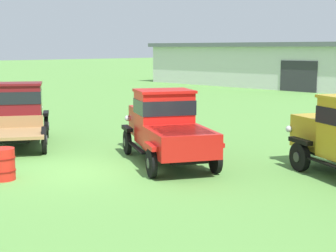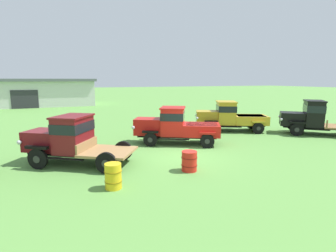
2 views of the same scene
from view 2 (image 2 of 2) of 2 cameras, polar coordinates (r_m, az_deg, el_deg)
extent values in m
plane|color=#5B9342|center=(13.16, 3.29, -6.43)|extent=(240.00, 240.00, 0.00)
cube|color=#2D2D33|center=(39.02, -28.72, 5.11)|extent=(3.20, 0.08, 2.40)
cylinder|color=black|center=(12.38, -26.48, -6.43)|extent=(0.82, 0.61, 0.89)
cylinder|color=#2D2D2D|center=(12.32, -26.73, -6.53)|extent=(0.28, 0.19, 0.31)
cylinder|color=black|center=(13.90, -21.71, -4.35)|extent=(0.82, 0.61, 0.89)
cylinder|color=#2D2D2D|center=(13.98, -21.52, -4.26)|extent=(0.28, 0.19, 0.31)
cylinder|color=black|center=(10.84, -13.30, -7.87)|extent=(0.82, 0.61, 0.89)
cylinder|color=#2D2D2D|center=(10.77, -13.48, -8.01)|extent=(0.28, 0.19, 0.31)
cylinder|color=black|center=(12.55, -9.73, -5.27)|extent=(0.82, 0.61, 0.89)
cylinder|color=#2D2D2D|center=(12.63, -9.59, -5.17)|extent=(0.28, 0.19, 0.31)
cube|color=black|center=(12.39, -18.70, -5.48)|extent=(4.31, 3.32, 0.12)
cube|color=maroon|center=(13.13, -25.00, -2.77)|extent=(2.08, 2.01, 0.89)
cube|color=silver|center=(13.60, -27.64, -2.75)|extent=(0.63, 0.92, 0.67)
sphere|color=silver|center=(13.05, -29.65, -3.12)|extent=(0.20, 0.20, 0.20)
sphere|color=silver|center=(14.16, -25.89, -1.87)|extent=(0.20, 0.20, 0.20)
cube|color=black|center=(12.26, -26.66, -4.21)|extent=(0.96, 0.73, 0.12)
cube|color=black|center=(13.80, -21.85, -2.36)|extent=(0.96, 0.73, 0.12)
cube|color=maroon|center=(12.32, -19.89, -1.71)|extent=(1.89, 2.05, 1.52)
cube|color=black|center=(12.26, -19.99, -0.14)|extent=(1.95, 2.11, 0.43)
cube|color=maroon|center=(12.19, -20.12, 1.98)|extent=(2.03, 2.18, 0.08)
cube|color=black|center=(11.68, -21.51, -6.70)|extent=(1.43, 1.00, 0.05)
cube|color=black|center=(13.25, -17.18, -4.49)|extent=(1.43, 1.00, 0.05)
cube|color=#9E7547|center=(11.76, -12.83, -5.47)|extent=(2.82, 2.79, 0.10)
cube|color=#9E7547|center=(12.13, -17.24, -4.07)|extent=(1.07, 1.58, 0.44)
cylinder|color=black|center=(14.81, -3.87, -2.99)|extent=(0.76, 0.51, 0.79)
cylinder|color=#2D2D2D|center=(14.73, -3.93, -3.06)|extent=(0.26, 0.16, 0.28)
cylinder|color=black|center=(16.54, -2.75, -1.59)|extent=(0.76, 0.51, 0.79)
cylinder|color=#2D2D2D|center=(16.62, -2.70, -1.53)|extent=(0.26, 0.16, 0.28)
cylinder|color=black|center=(14.58, 8.53, -3.28)|extent=(0.76, 0.51, 0.79)
cylinder|color=#2D2D2D|center=(14.50, 8.54, -3.36)|extent=(0.26, 0.16, 0.28)
cylinder|color=black|center=(16.34, 8.33, -1.83)|extent=(0.76, 0.51, 0.79)
cylinder|color=#2D2D2D|center=(16.42, 8.32, -1.77)|extent=(0.26, 0.16, 0.28)
cube|color=black|center=(15.48, 1.96, -2.09)|extent=(4.47, 3.08, 0.12)
cube|color=red|center=(15.60, -4.17, -0.05)|extent=(2.02, 1.88, 0.94)
cube|color=silver|center=(15.76, -6.94, -0.16)|extent=(0.53, 0.89, 0.70)
sphere|color=silver|center=(15.11, -7.57, -0.34)|extent=(0.20, 0.20, 0.20)
sphere|color=silver|center=(16.40, -6.44, 0.50)|extent=(0.20, 0.20, 0.20)
cube|color=black|center=(14.71, -3.89, -1.30)|extent=(0.89, 0.62, 0.12)
cube|color=black|center=(16.45, -2.76, -0.07)|extent=(0.89, 0.62, 0.12)
cube|color=red|center=(15.35, 1.07, 0.97)|extent=(1.86, 1.99, 1.54)
cube|color=black|center=(15.29, 1.08, 2.25)|extent=(1.92, 2.05, 0.43)
cube|color=red|center=(15.24, 1.08, 3.98)|extent=(2.01, 2.12, 0.08)
cube|color=black|center=(14.64, 1.22, -2.88)|extent=(1.60, 0.97, 0.05)
cube|color=black|center=(16.35, 1.79, -1.51)|extent=(1.60, 0.97, 0.05)
cube|color=red|center=(15.36, 7.30, -0.78)|extent=(2.63, 2.46, 0.66)
cube|color=black|center=(15.30, 7.32, 0.33)|extent=(2.22, 2.08, 0.06)
cube|color=red|center=(14.49, 8.58, -1.57)|extent=(0.86, 0.60, 0.12)
cube|color=red|center=(16.25, 8.37, -0.30)|extent=(0.86, 0.60, 0.12)
cylinder|color=black|center=(18.66, 9.33, -0.36)|extent=(0.79, 0.51, 0.80)
cylinder|color=#2D2D2D|center=(18.56, 9.36, -0.42)|extent=(0.26, 0.15, 0.28)
cylinder|color=black|center=(20.55, 8.82, 0.61)|extent=(0.79, 0.51, 0.80)
cylinder|color=#2D2D2D|center=(20.66, 8.79, 0.65)|extent=(0.26, 0.15, 0.28)
cylinder|color=black|center=(19.27, 19.05, -0.46)|extent=(0.79, 0.51, 0.80)
cylinder|color=#2D2D2D|center=(19.17, 19.13, -0.52)|extent=(0.26, 0.15, 0.28)
cylinder|color=black|center=(21.10, 17.69, 0.49)|extent=(0.79, 0.51, 0.80)
cylinder|color=#2D2D2D|center=(21.20, 17.62, 0.54)|extent=(0.26, 0.15, 0.28)
cube|color=black|center=(19.80, 13.51, 0.32)|extent=(4.66, 3.01, 0.12)
cube|color=gold|center=(19.49, 8.44, 1.90)|extent=(1.97, 1.89, 0.93)
cube|color=silver|center=(19.45, 6.27, 1.79)|extent=(0.52, 0.98, 0.70)
sphere|color=silver|center=(18.73, 6.34, 1.69)|extent=(0.20, 0.20, 0.20)
sphere|color=silver|center=(20.16, 6.16, 2.29)|extent=(0.20, 0.20, 0.20)
cube|color=black|center=(18.59, 9.37, 0.99)|extent=(0.91, 0.58, 0.12)
cube|color=black|center=(20.48, 8.85, 1.84)|extent=(0.91, 0.58, 0.12)
cube|color=gold|center=(19.62, 12.48, 2.76)|extent=(1.85, 2.06, 1.56)
cube|color=black|center=(19.58, 12.52, 3.78)|extent=(1.91, 2.12, 0.44)
cube|color=gold|center=(19.53, 12.58, 5.15)|extent=(1.99, 2.18, 0.08)
cube|color=black|center=(18.84, 13.18, -0.21)|extent=(1.60, 0.88, 0.05)
cube|color=black|center=(20.68, 12.34, 0.72)|extent=(1.60, 0.88, 0.05)
cube|color=gold|center=(20.03, 17.45, 1.33)|extent=(2.86, 2.61, 0.63)
cube|color=black|center=(19.99, 17.49, 2.14)|extent=(2.41, 2.21, 0.06)
cube|color=gold|center=(19.19, 19.12, 0.85)|extent=(0.87, 0.57, 0.12)
cube|color=gold|center=(21.03, 17.75, 1.69)|extent=(0.87, 0.57, 0.12)
cylinder|color=black|center=(19.54, 26.23, -0.72)|extent=(0.74, 0.67, 0.86)
cylinder|color=#2D2D2D|center=(19.45, 26.26, -0.77)|extent=(0.25, 0.22, 0.30)
cylinder|color=black|center=(21.45, 25.58, 0.21)|extent=(0.74, 0.67, 0.86)
cylinder|color=#2D2D2D|center=(21.53, 25.55, 0.25)|extent=(0.25, 0.22, 0.30)
cube|color=black|center=(20.73, 30.09, -0.25)|extent=(4.22, 3.87, 0.12)
cube|color=black|center=(20.37, 25.37, 1.44)|extent=(2.06, 2.05, 0.90)
cube|color=silver|center=(20.30, 23.28, 1.44)|extent=(0.75, 0.85, 0.68)
sphere|color=silver|center=(19.57, 23.43, 1.33)|extent=(0.20, 0.20, 0.20)
sphere|color=silver|center=(21.02, 23.12, 1.90)|extent=(0.20, 0.20, 0.20)
cube|color=black|center=(19.46, 26.34, 0.67)|extent=(0.87, 0.80, 0.12)
cube|color=black|center=(21.38, 25.67, 1.47)|extent=(0.87, 0.80, 0.12)
cube|color=black|center=(20.53, 29.10, 2.31)|extent=(1.95, 2.01, 1.69)
cube|color=black|center=(20.49, 29.19, 3.37)|extent=(2.01, 2.07, 0.47)
cube|color=black|center=(20.44, 29.31, 4.78)|extent=(2.08, 2.14, 0.08)
cube|color=black|center=(19.74, 29.66, -0.72)|extent=(1.24, 1.10, 0.05)
cube|color=black|center=(21.60, 28.73, 0.18)|extent=(1.24, 1.10, 0.05)
cube|color=olive|center=(19.82, 31.33, 0.41)|extent=(0.11, 0.11, 0.48)
cube|color=olive|center=(21.62, 30.28, 1.19)|extent=(0.11, 0.11, 0.48)
cylinder|color=gold|center=(9.40, -11.85, -10.61)|extent=(0.57, 0.57, 0.89)
cylinder|color=#896E0F|center=(9.34, -11.89, -9.58)|extent=(0.60, 0.60, 0.03)
cylinder|color=#896E0F|center=(9.47, -11.81, -11.62)|extent=(0.60, 0.60, 0.03)
cylinder|color=red|center=(10.94, 4.65, -7.62)|extent=(0.63, 0.63, 0.83)
cylinder|color=maroon|center=(10.89, 4.67, -6.79)|extent=(0.66, 0.66, 0.03)
cylinder|color=maroon|center=(10.99, 4.64, -8.45)|extent=(0.66, 0.66, 0.03)
camera|label=1|loc=(17.30, 57.50, 4.33)|focal=55.00mm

